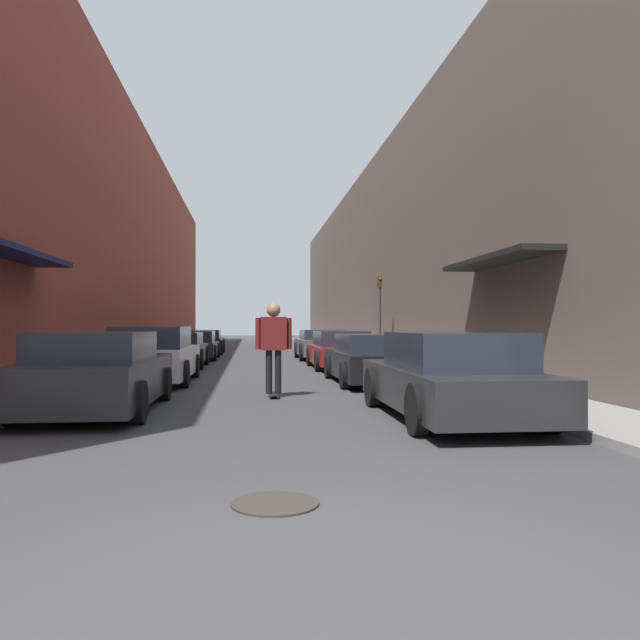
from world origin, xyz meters
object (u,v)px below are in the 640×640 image
object	(u,v)px
parked_car_left_0	(98,373)
traffic_light	(380,307)
parked_car_right_0	(450,377)
parked_car_right_3	(321,345)
parked_car_left_2	(178,350)
manhole_cover	(275,503)
parked_car_right_2	(340,350)
skateboarder	(274,339)
parked_car_right_1	(375,359)
parked_car_left_1	(153,356)
parked_car_left_3	(195,345)
parked_car_left_4	(205,342)

from	to	relation	value
parked_car_left_0	traffic_light	bearing A→B (deg)	61.17
parked_car_right_0	parked_car_right_3	bearing A→B (deg)	90.22
traffic_light	parked_car_left_2	bearing A→B (deg)	-158.39
parked_car_left_2	manhole_cover	xyz separation A→B (m)	(2.62, -16.52, -0.58)
parked_car_right_2	skateboarder	distance (m)	8.40
parked_car_right_1	parked_car_left_2	bearing A→B (deg)	130.65
parked_car_right_0	parked_car_right_2	world-z (taller)	parked_car_right_0
parked_car_left_2	skateboarder	size ratio (longest dim) A/B	2.26
parked_car_left_2	manhole_cover	bearing A→B (deg)	-80.98
parked_car_left_1	parked_car_left_2	world-z (taller)	parked_car_left_1
parked_car_left_0	manhole_cover	bearing A→B (deg)	-64.46
parked_car_left_0	skateboarder	distance (m)	3.48
parked_car_right_3	skateboarder	distance (m)	13.85
parked_car_right_2	manhole_cover	size ratio (longest dim) A/B	6.28
parked_car_left_2	parked_car_right_2	size ratio (longest dim) A/B	0.96
parked_car_right_2	manhole_cover	world-z (taller)	parked_car_right_2
parked_car_left_1	manhole_cover	distance (m)	11.20
parked_car_right_2	manhole_cover	distance (m)	15.65
parked_car_left_2	parked_car_right_1	world-z (taller)	parked_car_right_1
parked_car_left_3	parked_car_right_0	size ratio (longest dim) A/B	0.97
parked_car_right_0	parked_car_right_1	xyz separation A→B (m)	(0.01, 5.88, -0.05)
parked_car_right_0	manhole_cover	xyz separation A→B (m)	(-2.84, -4.26, -0.63)
parked_car_left_0	parked_car_left_3	distance (m)	15.94
manhole_cover	parked_car_left_2	bearing A→B (deg)	99.02
parked_car_right_2	traffic_light	bearing A→B (deg)	61.88
parked_car_left_3	parked_car_right_2	xyz separation A→B (m)	(5.25, -6.16, 0.02)
parked_car_right_1	traffic_light	bearing A→B (deg)	77.29
parked_car_right_0	parked_car_left_3	bearing A→B (deg)	107.15
parked_car_left_1	manhole_cover	world-z (taller)	parked_car_left_1
parked_car_left_4	skateboarder	bearing A→B (deg)	-81.99
parked_car_left_0	parked_car_right_0	size ratio (longest dim) A/B	0.96
parked_car_left_3	parked_car_left_4	xyz separation A→B (m)	(0.04, 5.16, 0.02)
parked_car_left_3	parked_car_right_0	bearing A→B (deg)	-72.85
parked_car_right_1	parked_car_right_2	world-z (taller)	parked_car_right_2
parked_car_left_1	parked_car_left_4	world-z (taller)	parked_car_left_1
parked_car_left_1	parked_car_right_3	world-z (taller)	parked_car_left_1
parked_car_right_0	parked_car_right_3	xyz separation A→B (m)	(-0.07, 16.74, -0.02)
parked_car_left_0	parked_car_left_1	bearing A→B (deg)	88.95
parked_car_left_1	skateboarder	size ratio (longest dim) A/B	2.47
parked_car_left_0	skateboarder	bearing A→B (deg)	31.04
skateboarder	parked_car_left_3	bearing A→B (deg)	101.02
traffic_light	parked_car_right_1	bearing A→B (deg)	-102.71
parked_car_right_3	traffic_light	bearing A→B (deg)	-33.69
parked_car_right_0	skateboarder	bearing A→B (deg)	129.43
parked_car_left_3	parked_car_left_4	size ratio (longest dim) A/B	1.07
parked_car_left_0	parked_car_right_2	world-z (taller)	parked_car_left_0
parked_car_left_1	parked_car_left_2	bearing A→B (deg)	90.37
parked_car_right_1	manhole_cover	distance (m)	10.55
parked_car_left_1	traffic_light	bearing A→B (deg)	48.87
parked_car_right_0	parked_car_left_4	bearing A→B (deg)	103.28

